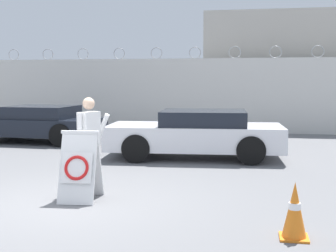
% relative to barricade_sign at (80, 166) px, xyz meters
% --- Properties ---
extents(ground_plane, '(90.00, 90.00, 0.00)m').
position_rel_barricade_sign_xyz_m(ground_plane, '(-0.23, -0.24, -0.59)').
color(ground_plane, slate).
extents(perimeter_wall, '(36.00, 0.30, 3.32)m').
position_rel_barricade_sign_xyz_m(perimeter_wall, '(-0.23, 10.91, 0.85)').
color(perimeter_wall, silver).
rests_on(perimeter_wall, ground_plane).
extents(building_block, '(8.11, 7.46, 4.87)m').
position_rel_barricade_sign_xyz_m(building_block, '(4.78, 15.85, 1.85)').
color(building_block, '#B2ADA3').
rests_on(building_block, ground_plane).
extents(barricade_sign, '(0.66, 0.80, 1.18)m').
position_rel_barricade_sign_xyz_m(barricade_sign, '(0.00, 0.00, 0.00)').
color(barricade_sign, white).
rests_on(barricade_sign, ground_plane).
extents(security_guard, '(0.52, 0.61, 1.71)m').
position_rel_barricade_sign_xyz_m(security_guard, '(-0.11, 0.77, 0.36)').
color(security_guard, '#514C42').
rests_on(security_guard, ground_plane).
extents(traffic_cone_mid, '(0.36, 0.36, 0.74)m').
position_rel_barricade_sign_xyz_m(traffic_cone_mid, '(3.40, -1.32, -0.22)').
color(traffic_cone_mid, orange).
rests_on(traffic_cone_mid, ground_plane).
extents(parked_car_front_coupe, '(4.33, 2.19, 1.19)m').
position_rel_barricade_sign_xyz_m(parked_car_front_coupe, '(-4.10, 6.84, 0.03)').
color(parked_car_front_coupe, black).
rests_on(parked_car_front_coupe, ground_plane).
extents(parked_car_rear_sedan, '(4.61, 2.26, 1.24)m').
position_rel_barricade_sign_xyz_m(parked_car_rear_sedan, '(1.39, 4.67, 0.05)').
color(parked_car_rear_sedan, black).
rests_on(parked_car_rear_sedan, ground_plane).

